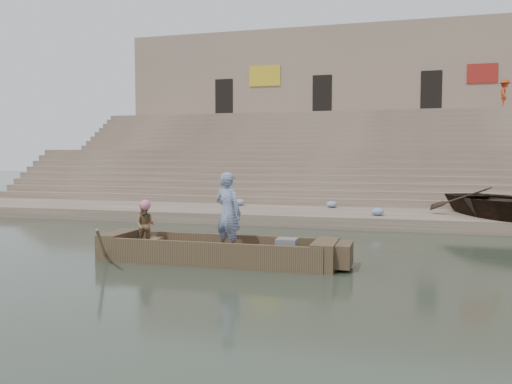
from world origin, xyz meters
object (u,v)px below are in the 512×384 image
at_px(television, 286,247).
at_px(beached_rowboat, 506,202).
at_px(main_rowboat, 216,257).
at_px(standing_man, 228,213).
at_px(pedestrian, 505,94).
at_px(rowing_man, 146,225).

distance_m(television, beached_rowboat, 9.57).
xyz_separation_m(main_rowboat, standing_man, (0.31, -0.03, 1.05)).
xyz_separation_m(main_rowboat, pedestrian, (9.92, 22.06, 5.95)).
relative_size(beached_rowboat, pedestrian, 2.95).
relative_size(rowing_man, television, 2.43).
bearing_deg(beached_rowboat, pedestrian, 53.17).
bearing_deg(beached_rowboat, main_rowboat, -162.35).
xyz_separation_m(rowing_man, beached_rowboat, (9.39, 7.46, 0.15)).
xyz_separation_m(standing_man, beached_rowboat, (7.22, 7.59, -0.24)).
distance_m(standing_man, pedestrian, 24.59).
xyz_separation_m(standing_man, pedestrian, (9.62, 22.10, 4.90)).
xyz_separation_m(standing_man, television, (1.37, 0.03, -0.74)).
height_order(standing_man, pedestrian, pedestrian).
xyz_separation_m(rowing_man, pedestrian, (11.79, 21.96, 5.28)).
relative_size(rowing_man, beached_rowboat, 0.22).
bearing_deg(main_rowboat, standing_man, -6.24).
distance_m(beached_rowboat, pedestrian, 15.57).
bearing_deg(rowing_man, television, -20.99).
bearing_deg(rowing_man, standing_man, -22.92).
distance_m(television, pedestrian, 24.22).
distance_m(main_rowboat, television, 1.70).
bearing_deg(rowing_man, beached_rowboat, 19.11).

